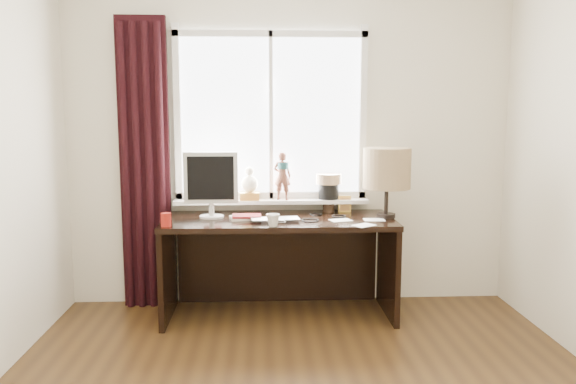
{
  "coord_description": "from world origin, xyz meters",
  "views": [
    {
      "loc": [
        -0.23,
        -2.46,
        1.53
      ],
      "look_at": [
        -0.05,
        1.25,
        1.0
      ],
      "focal_mm": 35.0,
      "sensor_mm": 36.0,
      "label": 1
    }
  ],
  "objects": [
    {
      "name": "wall_back",
      "position": [
        0.0,
        2.0,
        1.3
      ],
      "size": [
        3.5,
        0.0,
        2.6
      ],
      "primitive_type": "cube",
      "rotation": [
        1.57,
        0.0,
        0.0
      ],
      "color": "beige",
      "rests_on": "ground"
    },
    {
      "name": "wall_front",
      "position": [
        0.0,
        -2.0,
        1.3
      ],
      "size": [
        3.5,
        0.0,
        2.6
      ],
      "primitive_type": "cube",
      "rotation": [
        1.57,
        0.0,
        0.0
      ],
      "color": "beige",
      "rests_on": "ground"
    },
    {
      "name": "laptop",
      "position": [
        -0.13,
        1.5,
        0.76
      ],
      "size": [
        0.37,
        0.26,
        0.03
      ],
      "primitive_type": "imported",
      "rotation": [
        0.0,
        0.0,
        0.11
      ],
      "color": "silver",
      "rests_on": "desk"
    },
    {
      "name": "mug",
      "position": [
        -0.15,
        1.33,
        0.8
      ],
      "size": [
        0.12,
        0.12,
        0.09
      ],
      "primitive_type": "imported",
      "rotation": [
        0.0,
        0.0,
        0.53
      ],
      "color": "white",
      "rests_on": "desk"
    },
    {
      "name": "red_cup",
      "position": [
        -0.89,
        1.37,
        0.8
      ],
      "size": [
        0.07,
        0.07,
        0.09
      ],
      "primitive_type": "cylinder",
      "color": "maroon",
      "rests_on": "desk"
    },
    {
      "name": "window",
      "position": [
        -0.15,
        1.95,
        1.3
      ],
      "size": [
        1.52,
        0.2,
        1.4
      ],
      "color": "white",
      "rests_on": "ground"
    },
    {
      "name": "curtain",
      "position": [
        -1.13,
        1.91,
        1.12
      ],
      "size": [
        0.38,
        0.09,
        2.25
      ],
      "color": "black",
      "rests_on": "floor"
    },
    {
      "name": "desk",
      "position": [
        -0.1,
        1.73,
        0.51
      ],
      "size": [
        1.7,
        0.7,
        0.75
      ],
      "color": "black",
      "rests_on": "floor"
    },
    {
      "name": "monitor",
      "position": [
        -0.6,
        1.68,
        1.03
      ],
      "size": [
        0.4,
        0.18,
        0.49
      ],
      "color": "beige",
      "rests_on": "desk"
    },
    {
      "name": "notebook_stack",
      "position": [
        -0.34,
        1.6,
        0.77
      ],
      "size": [
        0.25,
        0.2,
        0.03
      ],
      "color": "beige",
      "rests_on": "desk"
    },
    {
      "name": "brush_holder",
      "position": [
        0.3,
        1.89,
        0.81
      ],
      "size": [
        0.09,
        0.09,
        0.25
      ],
      "color": "black",
      "rests_on": "desk"
    },
    {
      "name": "icon_frame",
      "position": [
        0.43,
        1.86,
        0.81
      ],
      "size": [
        0.1,
        0.02,
        0.13
      ],
      "color": "gold",
      "rests_on": "desk"
    },
    {
      "name": "table_lamp",
      "position": [
        0.7,
        1.62,
        1.11
      ],
      "size": [
        0.35,
        0.35,
        0.52
      ],
      "color": "black",
      "rests_on": "desk"
    },
    {
      "name": "loose_papers",
      "position": [
        0.47,
        1.46,
        0.75
      ],
      "size": [
        0.41,
        0.36,
        0.0
      ],
      "color": "white",
      "rests_on": "desk"
    },
    {
      "name": "desk_cables",
      "position": [
        0.21,
        1.62,
        0.75
      ],
      "size": [
        0.36,
        0.36,
        0.01
      ],
      "color": "black",
      "rests_on": "desk"
    }
  ]
}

